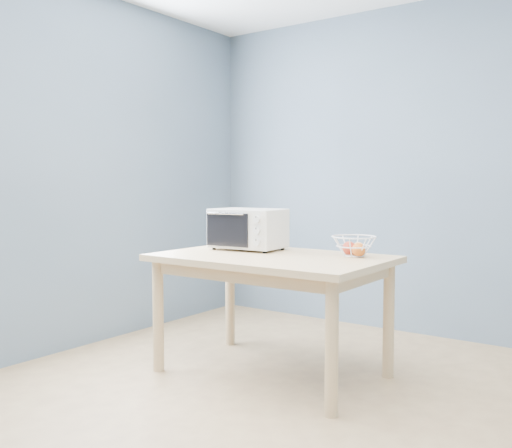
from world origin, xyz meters
The scene contains 4 objects.
room centered at (0.00, 0.00, 1.30)m, with size 4.01×4.51×2.61m.
dining_table centered at (-0.52, 0.77, 0.65)m, with size 1.40×0.90×0.75m.
toaster_oven centered at (-0.84, 0.93, 0.90)m, with size 0.49×0.38×0.28m.
fruit_basket centered at (-0.07, 1.02, 0.81)m, with size 0.33×0.33×0.12m.
Camera 1 is at (1.44, -2.14, 1.19)m, focal length 40.00 mm.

